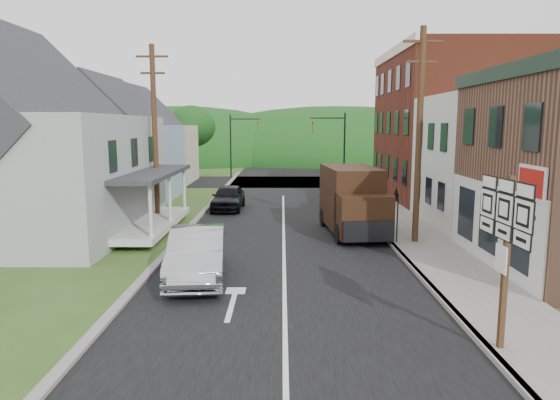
{
  "coord_description": "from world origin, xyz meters",
  "views": [
    {
      "loc": [
        -0.07,
        -17.32,
        5.08
      ],
      "look_at": [
        -0.16,
        1.66,
        2.2
      ],
      "focal_mm": 32.0,
      "sensor_mm": 36.0,
      "label": 1
    }
  ],
  "objects_px": {
    "dark_sedan": "(228,198)",
    "route_sign_cluster": "(505,238)",
    "silver_sedan": "(197,254)",
    "warning_sign": "(397,207)",
    "delivery_van": "(353,201)"
  },
  "relations": [
    {
      "from": "delivery_van",
      "to": "route_sign_cluster",
      "type": "relative_size",
      "value": 1.49
    },
    {
      "from": "dark_sedan",
      "to": "route_sign_cluster",
      "type": "relative_size",
      "value": 1.13
    },
    {
      "from": "delivery_van",
      "to": "warning_sign",
      "type": "bearing_deg",
      "value": -59.73
    },
    {
      "from": "route_sign_cluster",
      "to": "dark_sedan",
      "type": "bearing_deg",
      "value": 110.09
    },
    {
      "from": "silver_sedan",
      "to": "dark_sedan",
      "type": "height_order",
      "value": "silver_sedan"
    },
    {
      "from": "dark_sedan",
      "to": "silver_sedan",
      "type": "bearing_deg",
      "value": -86.48
    },
    {
      "from": "dark_sedan",
      "to": "route_sign_cluster",
      "type": "distance_m",
      "value": 20.72
    },
    {
      "from": "route_sign_cluster",
      "to": "silver_sedan",
      "type": "bearing_deg",
      "value": 141.53
    },
    {
      "from": "silver_sedan",
      "to": "warning_sign",
      "type": "height_order",
      "value": "warning_sign"
    },
    {
      "from": "dark_sedan",
      "to": "delivery_van",
      "type": "height_order",
      "value": "delivery_van"
    },
    {
      "from": "silver_sedan",
      "to": "warning_sign",
      "type": "bearing_deg",
      "value": 25.91
    },
    {
      "from": "dark_sedan",
      "to": "warning_sign",
      "type": "distance_m",
      "value": 12.0
    },
    {
      "from": "delivery_van",
      "to": "route_sign_cluster",
      "type": "bearing_deg",
      "value": -88.28
    },
    {
      "from": "route_sign_cluster",
      "to": "warning_sign",
      "type": "bearing_deg",
      "value": 86.92
    },
    {
      "from": "silver_sedan",
      "to": "delivery_van",
      "type": "relative_size",
      "value": 0.88
    }
  ]
}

